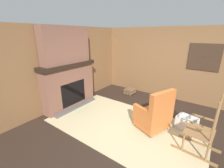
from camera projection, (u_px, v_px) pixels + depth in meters
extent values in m
plane|color=#2D2119|center=(135.00, 131.00, 3.57)|extent=(14.00, 14.00, 0.00)
cube|color=brown|center=(63.00, 68.00, 4.58)|extent=(0.06, 5.60, 2.44)
cube|color=brown|center=(171.00, 64.00, 5.12)|extent=(5.60, 0.06, 2.44)
cube|color=#382619|center=(204.00, 57.00, 4.48)|extent=(0.87, 0.02, 0.80)
cube|color=silver|center=(204.00, 57.00, 4.48)|extent=(0.83, 0.01, 0.76)
cube|color=#382619|center=(204.00, 57.00, 4.47)|extent=(0.02, 0.02, 0.76)
cube|color=#382619|center=(204.00, 57.00, 4.47)|extent=(0.83, 0.02, 0.02)
cube|color=brown|center=(70.00, 87.00, 4.65)|extent=(0.37, 1.71, 1.28)
cube|color=black|center=(73.00, 93.00, 4.62)|extent=(0.08, 0.89, 0.71)
cube|color=#565451|center=(77.00, 107.00, 4.69)|extent=(0.16, 1.54, 0.06)
cube|color=black|center=(67.00, 65.00, 4.42)|extent=(0.47, 1.81, 0.11)
cube|color=brown|center=(65.00, 45.00, 4.24)|extent=(0.33, 1.50, 1.04)
cube|color=#C6B789|center=(124.00, 125.00, 3.81)|extent=(3.73, 2.14, 0.01)
cube|color=#C6662D|center=(152.00, 121.00, 3.65)|extent=(0.81, 0.85, 0.24)
cube|color=#C6662D|center=(152.00, 116.00, 3.61)|extent=(0.85, 0.90, 0.18)
cube|color=#C6662D|center=(162.00, 105.00, 3.27)|extent=(0.38, 0.70, 0.62)
cube|color=#C6662D|center=(142.00, 112.00, 3.41)|extent=(0.56, 0.30, 0.20)
cube|color=#C6662D|center=(161.00, 105.00, 3.72)|extent=(0.56, 0.30, 0.20)
cylinder|color=#332319|center=(136.00, 125.00, 3.76)|extent=(0.07, 0.07, 0.06)
cylinder|color=#332319|center=(152.00, 119.00, 4.05)|extent=(0.07, 0.07, 0.06)
cylinder|color=#332319|center=(150.00, 136.00, 3.36)|extent=(0.07, 0.07, 0.06)
cylinder|color=#332319|center=(167.00, 128.00, 3.64)|extent=(0.07, 0.07, 0.06)
cube|color=olive|center=(193.00, 155.00, 2.84)|extent=(0.80, 0.11, 0.04)
cube|color=olive|center=(198.00, 143.00, 3.15)|extent=(0.80, 0.11, 0.04)
cylinder|color=olive|center=(183.00, 141.00, 2.90)|extent=(0.04, 0.04, 0.38)
cylinder|color=olive|center=(190.00, 131.00, 3.21)|extent=(0.04, 0.04, 0.38)
cylinder|color=olive|center=(207.00, 152.00, 2.65)|extent=(0.04, 0.04, 0.38)
cylinder|color=olive|center=(212.00, 139.00, 2.95)|extent=(0.04, 0.04, 0.38)
cube|color=olive|center=(200.00, 132.00, 2.86)|extent=(0.52, 0.54, 0.02)
cylinder|color=olive|center=(214.00, 124.00, 2.46)|extent=(0.04, 0.04, 0.77)
cylinder|color=olive|center=(218.00, 114.00, 2.77)|extent=(0.04, 0.04, 0.77)
cylinder|color=olive|center=(215.00, 126.00, 2.67)|extent=(0.06, 0.41, 0.03)
cylinder|color=olive|center=(217.00, 115.00, 2.60)|extent=(0.06, 0.41, 0.03)
cylinder|color=olive|center=(220.00, 104.00, 2.53)|extent=(0.06, 0.41, 0.03)
cube|color=olive|center=(199.00, 127.00, 2.64)|extent=(0.43, 0.08, 0.02)
cube|color=olive|center=(204.00, 118.00, 2.95)|extent=(0.43, 0.08, 0.02)
cylinder|color=brown|center=(127.00, 91.00, 5.88)|extent=(0.13, 0.38, 0.12)
cylinder|color=brown|center=(130.00, 92.00, 5.81)|extent=(0.13, 0.38, 0.12)
cylinder|color=brown|center=(132.00, 93.00, 5.74)|extent=(0.13, 0.38, 0.12)
cylinder|color=brown|center=(127.00, 89.00, 5.85)|extent=(0.13, 0.38, 0.12)
cylinder|color=brown|center=(130.00, 90.00, 5.78)|extent=(0.13, 0.38, 0.12)
cylinder|color=brown|center=(133.00, 90.00, 5.71)|extent=(0.13, 0.38, 0.12)
cube|color=white|center=(186.00, 128.00, 3.68)|extent=(0.51, 0.44, 0.01)
cube|color=white|center=(196.00, 127.00, 3.48)|extent=(0.09, 0.35, 0.31)
cube|color=white|center=(178.00, 119.00, 3.79)|extent=(0.09, 0.35, 0.31)
cube|color=white|center=(190.00, 120.00, 3.74)|extent=(0.44, 0.11, 0.31)
cube|color=white|center=(183.00, 126.00, 3.53)|extent=(0.44, 0.11, 0.31)
ellipsoid|color=white|center=(187.00, 122.00, 3.63)|extent=(0.41, 0.36, 0.18)
ellipsoid|color=#47708E|center=(53.00, 64.00, 4.07)|extent=(0.10, 0.10, 0.09)
cylinder|color=white|center=(52.00, 59.00, 4.03)|extent=(0.05, 0.05, 0.18)
cube|color=gray|center=(72.00, 60.00, 4.58)|extent=(0.16, 0.24, 0.13)
cube|color=silver|center=(74.00, 60.00, 4.53)|extent=(0.01, 0.04, 0.02)
cylinder|color=red|center=(64.00, 59.00, 4.35)|extent=(0.06, 0.23, 0.23)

